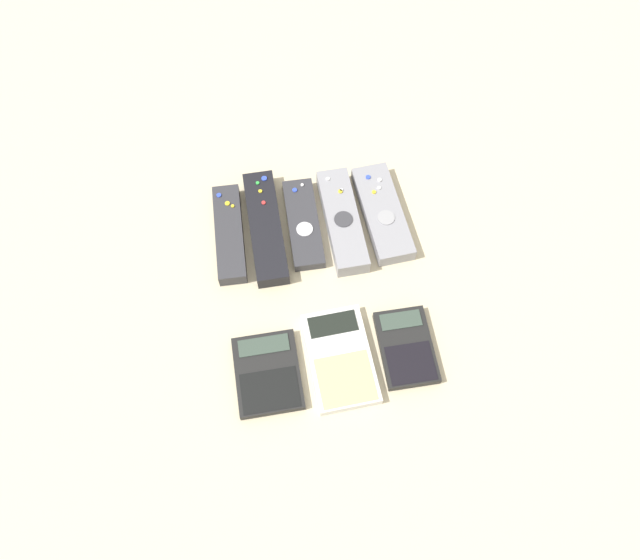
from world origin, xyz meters
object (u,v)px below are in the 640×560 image
calculator_0 (268,373)px  remote_3 (342,221)px  calculator_2 (406,347)px  remote_4 (382,213)px  remote_2 (303,224)px  remote_0 (229,234)px  calculator_1 (340,358)px  remote_1 (265,227)px

calculator_0 → remote_3: bearing=56.6°
remote_3 → calculator_2: (0.05, -0.22, -0.01)m
remote_3 → remote_4: bearing=3.6°
calculator_2 → remote_2: bearing=116.8°
remote_3 → calculator_0: (-0.14, -0.22, -0.01)m
remote_2 → remote_4: remote_4 is taller
calculator_0 → calculator_2: (0.20, 0.01, 0.00)m
remote_4 → remote_2: bearing=174.9°
remote_0 → remote_4: (0.24, -0.00, 0.00)m
remote_4 → calculator_2: bearing=-97.0°
calculator_0 → calculator_1: bearing=2.3°
calculator_0 → calculator_1: 0.10m
remote_1 → remote_2: (0.06, -0.00, -0.00)m
remote_1 → remote_2: remote_1 is taller
remote_4 → remote_3: bearing=-179.1°
remote_1 → calculator_1: size_ratio=1.31×
remote_4 → calculator_0: bearing=-136.3°
remote_4 → calculator_1: remote_4 is taller
remote_2 → remote_0: bearing=-178.5°
remote_4 → calculator_0: remote_4 is taller
remote_1 → remote_4: bearing=-1.0°
remote_2 → remote_4: (0.12, -0.00, 0.00)m
remote_3 → calculator_2: size_ratio=1.56×
remote_4 → calculator_0: 0.31m
remote_0 → remote_2: 0.11m
remote_1 → calculator_1: bearing=-71.4°
remote_3 → calculator_2: bearing=-77.5°
remote_2 → remote_3: 0.06m
remote_1 → calculator_2: remote_1 is taller
remote_4 → calculator_0: size_ratio=1.51×
remote_3 → remote_4: (0.06, 0.00, -0.00)m
remote_1 → calculator_0: (-0.03, -0.23, -0.01)m
remote_2 → calculator_2: size_ratio=1.37×
remote_2 → calculator_1: remote_2 is taller
remote_2 → calculator_2: bearing=-62.6°
remote_0 → remote_1: (0.06, 0.00, 0.00)m
calculator_2 → calculator_1: bearing=-178.9°
remote_3 → calculator_2: 0.22m
remote_2 → remote_3: (0.06, -0.01, 0.01)m
remote_0 → remote_4: remote_4 is taller
remote_2 → remote_3: bearing=-6.9°
remote_1 → calculator_0: remote_1 is taller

